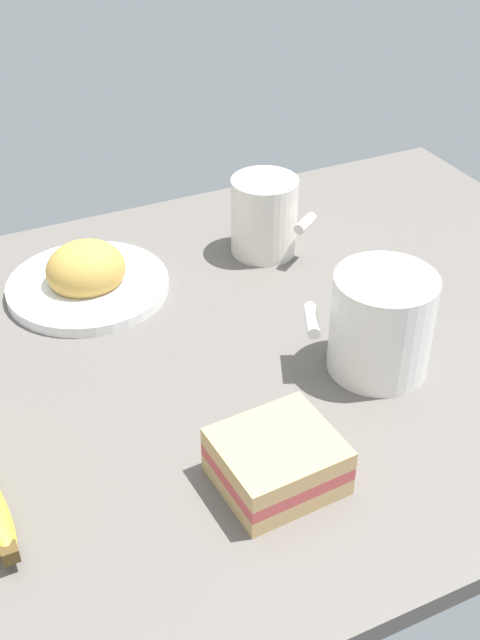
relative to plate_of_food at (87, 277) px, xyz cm
name	(u,v)px	position (x,y,z in cm)	size (l,w,h in cm)	color
tabletop	(240,353)	(10.74, -15.79, -2.72)	(90.00, 64.00, 2.00)	#5B5651
plate_of_food	(87,277)	(0.00, 0.00, 0.00)	(17.42, 17.42, 6.12)	white
coffee_mug_black	(265,215)	(21.07, -0.53, 2.96)	(8.54, 9.49, 9.08)	silver
coffee_mug_milky	(381,322)	(21.02, -24.33, 3.38)	(12.03, 9.54, 9.93)	white
sandwich_main	(277,461)	(5.67, -33.31, 0.48)	(9.72, 8.86, 4.40)	tan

